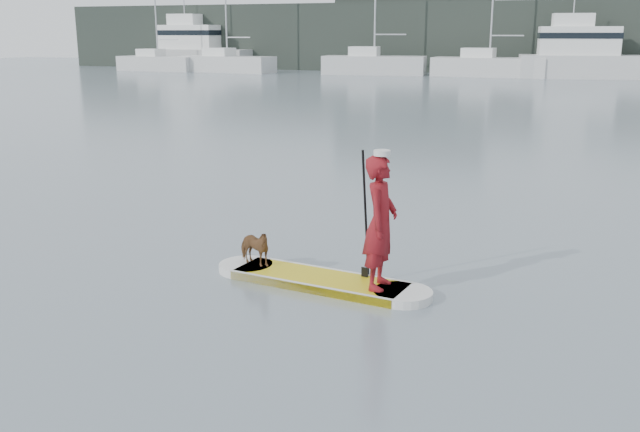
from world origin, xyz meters
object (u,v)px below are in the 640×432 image
(paddleboard, at_px, (320,280))
(paddler, at_px, (381,223))
(dog, at_px, (254,247))
(sailboat_b, at_px, (227,62))
(sailboat_a, at_px, (158,62))
(sailboat_d, at_px, (488,65))
(motor_yacht_b, at_px, (196,49))
(motor_yacht_a, at_px, (585,54))
(sailboat_c, at_px, (373,64))

(paddleboard, bearing_deg, paddler, 0.00)
(paddleboard, height_order, paddler, paddler)
(dog, distance_m, sailboat_b, 54.64)
(paddler, relative_size, dog, 2.77)
(sailboat_a, relative_size, sailboat_d, 0.85)
(paddler, height_order, dog, paddler)
(dog, relative_size, motor_yacht_b, 0.06)
(motor_yacht_a, bearing_deg, sailboat_d, 176.88)
(dog, bearing_deg, motor_yacht_a, 14.86)
(sailboat_c, height_order, sailboat_d, sailboat_d)
(sailboat_d, height_order, motor_yacht_a, sailboat_d)
(sailboat_b, distance_m, sailboat_d, 22.53)
(paddler, bearing_deg, paddleboard, 81.82)
(sailboat_d, bearing_deg, paddleboard, -82.51)
(sailboat_d, relative_size, motor_yacht_b, 1.28)
(sailboat_c, bearing_deg, sailboat_a, 177.46)
(paddleboard, height_order, motor_yacht_a, motor_yacht_a)
(dog, distance_m, sailboat_a, 58.21)
(paddleboard, relative_size, sailboat_a, 0.29)
(paddler, height_order, sailboat_b, sailboat_b)
(sailboat_a, xyz_separation_m, sailboat_d, (29.50, 2.00, 0.16))
(dog, relative_size, sailboat_c, 0.05)
(sailboat_d, bearing_deg, sailboat_b, -173.23)
(paddler, distance_m, motor_yacht_a, 50.79)
(paddler, distance_m, motor_yacht_b, 62.81)
(paddleboard, bearing_deg, sailboat_a, 132.33)
(sailboat_b, height_order, sailboat_c, sailboat_b)
(motor_yacht_b, bearing_deg, sailboat_c, -9.92)
(motor_yacht_b, bearing_deg, paddleboard, -58.12)
(paddleboard, xyz_separation_m, sailboat_c, (-14.17, 49.50, 0.84))
(dog, bearing_deg, motor_yacht_b, 50.11)
(sailboat_d, bearing_deg, motor_yacht_b, 176.45)
(sailboat_a, bearing_deg, paddleboard, -51.26)
(paddleboard, distance_m, sailboat_b, 55.29)
(sailboat_c, bearing_deg, motor_yacht_b, 163.36)
(sailboat_a, bearing_deg, sailboat_d, 7.08)
(sailboat_b, xyz_separation_m, sailboat_c, (13.06, 1.39, 0.01))
(paddleboard, xyz_separation_m, sailboat_b, (-27.22, 48.11, 0.83))
(paddler, relative_size, motor_yacht_b, 0.17)
(paddler, bearing_deg, sailboat_a, 34.79)
(paddler, height_order, motor_yacht_b, motor_yacht_b)
(sailboat_a, bearing_deg, motor_yacht_b, 78.75)
(sailboat_c, xyz_separation_m, motor_yacht_a, (16.59, 1.15, 0.89))
(motor_yacht_b, bearing_deg, paddler, -57.48)
(sailboat_b, bearing_deg, sailboat_c, 12.42)
(paddleboard, relative_size, motor_yacht_a, 0.30)
(sailboat_d, bearing_deg, motor_yacht_a, 7.49)
(motor_yacht_a, bearing_deg, motor_yacht_b, 168.07)
(sailboat_c, relative_size, sailboat_d, 0.93)
(dog, xyz_separation_m, sailboat_b, (-26.13, 47.98, 0.49))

